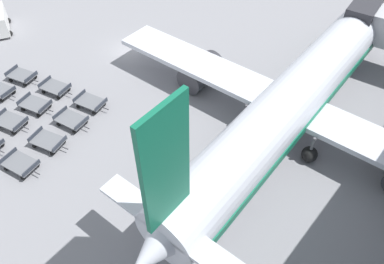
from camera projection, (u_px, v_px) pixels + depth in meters
The scene contains 12 objects.
ground_plane at pixel (129, 50), 39.96m from camera, with size 500.00×500.00×0.00m, color gray.
airplane at pixel (298, 95), 29.76m from camera, with size 35.10×38.42×12.90m.
baggage_dolly_row_near_col_c at pixel (21, 164), 28.29m from camera, with size 3.37×2.16×0.92m.
baggage_dolly_row_mid_a_col_b at pixel (11, 122), 31.53m from camera, with size 3.37×2.29×0.92m.
baggage_dolly_row_mid_a_col_c at pixel (48, 141), 29.95m from camera, with size 3.37×2.31×0.92m.
baggage_dolly_row_mid_b_col_a at pixel (0, 90), 34.44m from camera, with size 3.37×2.19×0.92m.
baggage_dolly_row_mid_b_col_b at pixel (35, 105), 33.04m from camera, with size 3.37×2.30×0.92m.
baggage_dolly_row_mid_b_col_c at pixel (72, 120), 31.66m from camera, with size 3.36×2.12×0.92m.
baggage_dolly_row_far_col_a at pixel (22, 76), 35.98m from camera, with size 3.37×2.31×0.92m.
baggage_dolly_row_far_col_b at pixel (55, 88), 34.71m from camera, with size 3.37×2.23×0.92m.
baggage_dolly_row_far_col_c at pixel (91, 102), 33.26m from camera, with size 3.37×2.20×0.92m.
stand_guidance_stripe at pixel (245, 185), 27.51m from camera, with size 2.07×35.51×0.01m.
Camera 1 is at (27.55, -21.43, 22.38)m, focal length 35.00 mm.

